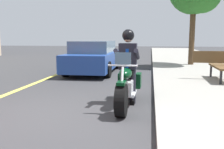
{
  "coord_description": "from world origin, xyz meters",
  "views": [
    {
      "loc": [
        4.58,
        1.89,
        1.55
      ],
      "look_at": [
        -0.74,
        1.06,
        0.75
      ],
      "focal_mm": 39.96,
      "sensor_mm": 36.0,
      "label": 1
    }
  ],
  "objects_px": {
    "motorcycle_main": "(127,86)",
    "rider_main": "(128,60)",
    "car_silver": "(94,57)",
    "bench_sidewalk": "(221,63)"
  },
  "relations": [
    {
      "from": "motorcycle_main",
      "to": "rider_main",
      "type": "relative_size",
      "value": 1.27
    },
    {
      "from": "car_silver",
      "to": "bench_sidewalk",
      "type": "bearing_deg",
      "value": 65.66
    },
    {
      "from": "car_silver",
      "to": "bench_sidewalk",
      "type": "relative_size",
      "value": 2.53
    },
    {
      "from": "motorcycle_main",
      "to": "car_silver",
      "type": "distance_m",
      "value": 5.63
    },
    {
      "from": "motorcycle_main",
      "to": "rider_main",
      "type": "bearing_deg",
      "value": 179.37
    },
    {
      "from": "car_silver",
      "to": "bench_sidewalk",
      "type": "distance_m",
      "value": 5.27
    },
    {
      "from": "motorcycle_main",
      "to": "rider_main",
      "type": "distance_m",
      "value": 0.61
    },
    {
      "from": "rider_main",
      "to": "bench_sidewalk",
      "type": "relative_size",
      "value": 0.96
    },
    {
      "from": "rider_main",
      "to": "bench_sidewalk",
      "type": "xyz_separation_m",
      "value": [
        -2.91,
        2.84,
        -0.32
      ]
    },
    {
      "from": "car_silver",
      "to": "rider_main",
      "type": "bearing_deg",
      "value": 21.15
    }
  ]
}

